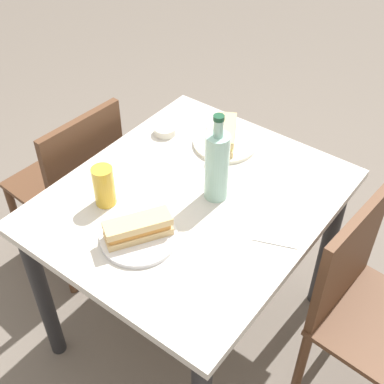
{
  "coord_description": "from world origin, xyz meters",
  "views": [
    {
      "loc": [
        -1.03,
        -0.78,
        1.93
      ],
      "look_at": [
        0.0,
        0.0,
        0.76
      ],
      "focal_mm": 48.44,
      "sensor_mm": 36.0,
      "label": 1
    }
  ],
  "objects_px": {
    "chair_near": "(365,306)",
    "baguette_sandwich_far": "(226,134)",
    "plate_far": "(225,143)",
    "olive_bowl": "(165,130)",
    "plate_near": "(139,237)",
    "baguette_sandwich_near": "(138,228)",
    "knife_near": "(130,224)",
    "water_bottle": "(217,165)",
    "dining_table": "(192,222)",
    "chair_far": "(75,182)",
    "beer_glass": "(104,186)",
    "knife_far": "(211,142)"
  },
  "relations": [
    {
      "from": "chair_near",
      "to": "baguette_sandwich_far",
      "type": "height_order",
      "value": "chair_near"
    },
    {
      "from": "chair_near",
      "to": "plate_far",
      "type": "height_order",
      "value": "chair_near"
    },
    {
      "from": "chair_far",
      "to": "plate_near",
      "type": "xyz_separation_m",
      "value": [
        -0.25,
        -0.61,
        0.27
      ]
    },
    {
      "from": "chair_near",
      "to": "dining_table",
      "type": "bearing_deg",
      "value": 102.86
    },
    {
      "from": "water_bottle",
      "to": "olive_bowl",
      "type": "bearing_deg",
      "value": 64.48
    },
    {
      "from": "water_bottle",
      "to": "beer_glass",
      "type": "height_order",
      "value": "water_bottle"
    },
    {
      "from": "knife_near",
      "to": "chair_near",
      "type": "bearing_deg",
      "value": -61.07
    },
    {
      "from": "olive_bowl",
      "to": "chair_far",
      "type": "bearing_deg",
      "value": 126.35
    },
    {
      "from": "chair_far",
      "to": "olive_bowl",
      "type": "bearing_deg",
      "value": -53.65
    },
    {
      "from": "chair_far",
      "to": "beer_glass",
      "type": "bearing_deg",
      "value": -115.07
    },
    {
      "from": "baguette_sandwich_far",
      "to": "water_bottle",
      "type": "bearing_deg",
      "value": -151.88
    },
    {
      "from": "chair_far",
      "to": "knife_near",
      "type": "bearing_deg",
      "value": -112.66
    },
    {
      "from": "chair_near",
      "to": "plate_near",
      "type": "height_order",
      "value": "chair_near"
    },
    {
      "from": "plate_near",
      "to": "olive_bowl",
      "type": "height_order",
      "value": "olive_bowl"
    },
    {
      "from": "chair_near",
      "to": "plate_near",
      "type": "xyz_separation_m",
      "value": [
        -0.4,
        0.63,
        0.27
      ]
    },
    {
      "from": "knife_far",
      "to": "plate_near",
      "type": "bearing_deg",
      "value": -169.0
    },
    {
      "from": "baguette_sandwich_near",
      "to": "chair_near",
      "type": "bearing_deg",
      "value": -57.81
    },
    {
      "from": "chair_far",
      "to": "dining_table",
      "type": "bearing_deg",
      "value": -89.52
    },
    {
      "from": "chair_far",
      "to": "olive_bowl",
      "type": "relative_size",
      "value": 9.76
    },
    {
      "from": "knife_near",
      "to": "knife_far",
      "type": "xyz_separation_m",
      "value": [
        0.51,
        0.05,
        0.0
      ]
    },
    {
      "from": "knife_far",
      "to": "beer_glass",
      "type": "distance_m",
      "value": 0.48
    },
    {
      "from": "chair_far",
      "to": "chair_near",
      "type": "bearing_deg",
      "value": -83.25
    },
    {
      "from": "chair_far",
      "to": "beer_glass",
      "type": "relative_size",
      "value": 5.89
    },
    {
      "from": "chair_near",
      "to": "beer_glass",
      "type": "xyz_separation_m",
      "value": [
        -0.34,
        0.83,
        0.33
      ]
    },
    {
      "from": "beer_glass",
      "to": "knife_far",
      "type": "bearing_deg",
      "value": -11.62
    },
    {
      "from": "plate_near",
      "to": "baguette_sandwich_near",
      "type": "distance_m",
      "value": 0.04
    },
    {
      "from": "knife_near",
      "to": "plate_far",
      "type": "distance_m",
      "value": 0.55
    },
    {
      "from": "plate_far",
      "to": "water_bottle",
      "type": "relative_size",
      "value": 0.75
    },
    {
      "from": "plate_near",
      "to": "baguette_sandwich_near",
      "type": "xyz_separation_m",
      "value": [
        0.0,
        -0.0,
        0.04
      ]
    },
    {
      "from": "dining_table",
      "to": "beer_glass",
      "type": "height_order",
      "value": "beer_glass"
    },
    {
      "from": "plate_far",
      "to": "olive_bowl",
      "type": "distance_m",
      "value": 0.24
    },
    {
      "from": "chair_far",
      "to": "baguette_sandwich_far",
      "type": "distance_m",
      "value": 0.7
    },
    {
      "from": "baguette_sandwich_near",
      "to": "baguette_sandwich_far",
      "type": "relative_size",
      "value": 1.02
    },
    {
      "from": "dining_table",
      "to": "plate_near",
      "type": "xyz_separation_m",
      "value": [
        -0.26,
        0.01,
        0.13
      ]
    },
    {
      "from": "plate_far",
      "to": "beer_glass",
      "type": "height_order",
      "value": "beer_glass"
    },
    {
      "from": "chair_far",
      "to": "knife_far",
      "type": "relative_size",
      "value": 6.21
    },
    {
      "from": "chair_far",
      "to": "chair_near",
      "type": "height_order",
      "value": "same"
    },
    {
      "from": "plate_near",
      "to": "beer_glass",
      "type": "relative_size",
      "value": 1.68
    },
    {
      "from": "plate_far",
      "to": "olive_bowl",
      "type": "bearing_deg",
      "value": 109.41
    },
    {
      "from": "chair_near",
      "to": "beer_glass",
      "type": "relative_size",
      "value": 5.89
    },
    {
      "from": "chair_far",
      "to": "knife_far",
      "type": "bearing_deg",
      "value": -61.23
    },
    {
      "from": "baguette_sandwich_far",
      "to": "water_bottle",
      "type": "height_order",
      "value": "water_bottle"
    },
    {
      "from": "chair_near",
      "to": "beer_glass",
      "type": "bearing_deg",
      "value": 112.14
    },
    {
      "from": "knife_near",
      "to": "beer_glass",
      "type": "xyz_separation_m",
      "value": [
        0.04,
        0.15,
        0.05
      ]
    },
    {
      "from": "knife_near",
      "to": "plate_far",
      "type": "xyz_separation_m",
      "value": [
        0.55,
        0.01,
        -0.01
      ]
    },
    {
      "from": "beer_glass",
      "to": "olive_bowl",
      "type": "relative_size",
      "value": 1.66
    },
    {
      "from": "dining_table",
      "to": "beer_glass",
      "type": "bearing_deg",
      "value": 132.98
    },
    {
      "from": "beer_glass",
      "to": "chair_far",
      "type": "bearing_deg",
      "value": 64.93
    },
    {
      "from": "chair_near",
      "to": "baguette_sandwich_far",
      "type": "relative_size",
      "value": 4.09
    },
    {
      "from": "plate_far",
      "to": "olive_bowl",
      "type": "relative_size",
      "value": 2.79
    }
  ]
}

